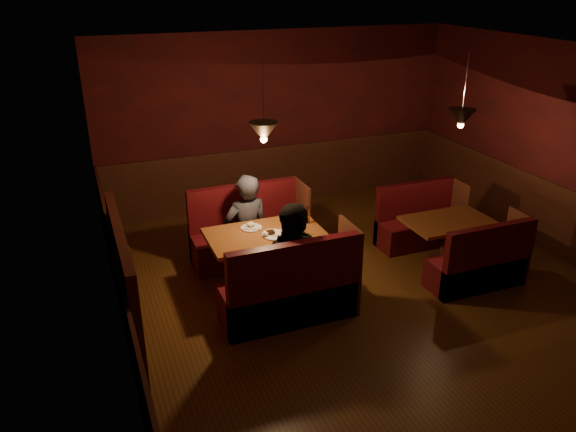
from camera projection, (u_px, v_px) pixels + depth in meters
name	position (u px, v px, depth m)	size (l,w,h in m)	color
room	(359.00, 224.00, 6.49)	(6.02, 7.02, 2.92)	#4A2D10
main_table	(267.00, 246.00, 6.99)	(1.43, 0.87, 1.00)	brown
main_bench_far	(249.00, 237.00, 7.79)	(1.58, 0.56, 1.07)	black
main_bench_near	(292.00, 295.00, 6.40)	(1.58, 0.56, 1.07)	black
second_table	(447.00, 231.00, 7.62)	(1.16, 0.74, 0.66)	brown
second_bench_far	(419.00, 224.00, 8.30)	(1.29, 0.48, 0.92)	black
second_bench_near	(480.00, 267.00, 7.11)	(1.29, 0.48, 0.92)	black
diner_a	(246.00, 211.00, 7.34)	(0.62, 0.41, 1.70)	#2B2B36
diner_b	(297.00, 247.00, 6.37)	(0.83, 0.65, 1.71)	black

